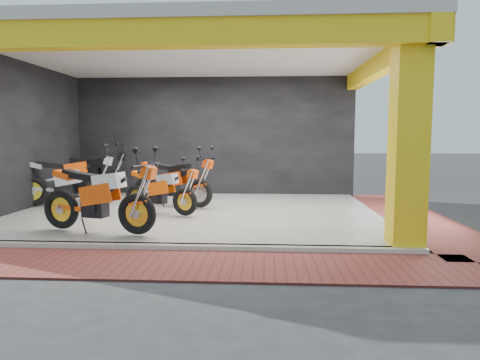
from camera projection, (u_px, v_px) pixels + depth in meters
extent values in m
plane|color=#2D2D30|center=(179.00, 235.00, 7.71)|extent=(80.00, 80.00, 0.00)
cube|color=silver|center=(197.00, 213.00, 9.69)|extent=(8.00, 6.00, 0.10)
cube|color=beige|center=(195.00, 53.00, 9.34)|extent=(8.40, 6.40, 0.20)
cube|color=black|center=(213.00, 138.00, 12.60)|extent=(8.20, 0.20, 3.50)
cube|color=black|center=(18.00, 138.00, 9.77)|extent=(0.20, 6.20, 3.50)
cube|color=yellow|center=(409.00, 138.00, 6.56)|extent=(0.50, 0.50, 3.50)
cube|color=yellow|center=(162.00, 34.00, 6.39)|extent=(8.40, 0.30, 0.40)
cube|color=yellow|center=(381.00, 65.00, 9.12)|extent=(0.30, 6.40, 0.40)
cube|color=silver|center=(166.00, 247.00, 6.69)|extent=(8.00, 0.20, 0.10)
cube|color=maroon|center=(152.00, 264.00, 5.92)|extent=(9.00, 1.40, 0.03)
cube|color=maroon|center=(413.00, 217.00, 9.40)|extent=(1.40, 7.00, 0.03)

